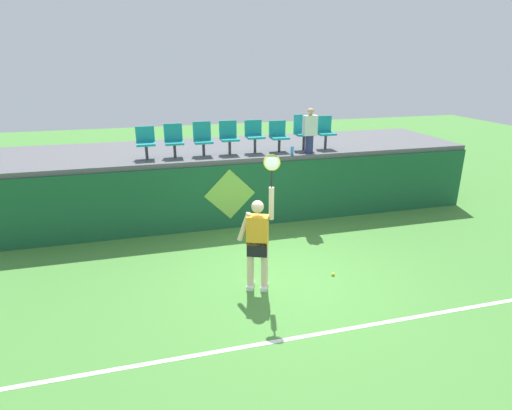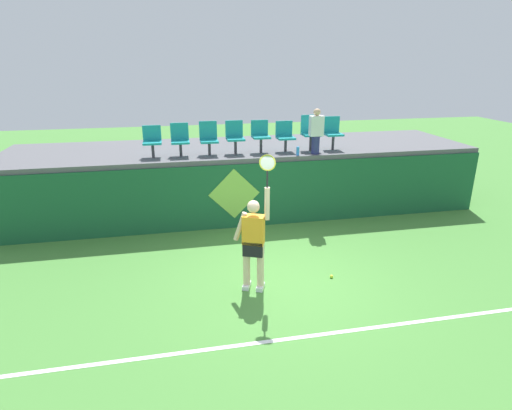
# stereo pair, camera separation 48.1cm
# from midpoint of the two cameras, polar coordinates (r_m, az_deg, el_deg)

# --- Properties ---
(ground_plane) EXTENTS (40.00, 40.00, 0.00)m
(ground_plane) POSITION_cam_midpoint_polar(r_m,az_deg,el_deg) (8.13, 2.13, -10.33)
(ground_plane) COLOR #478438
(court_back_wall) EXTENTS (12.48, 0.20, 1.62)m
(court_back_wall) POSITION_cam_midpoint_polar(r_m,az_deg,el_deg) (10.40, -2.53, 1.40)
(court_back_wall) COLOR #195633
(court_back_wall) RESTS_ON ground_plane
(spectator_platform) EXTENTS (12.48, 3.04, 0.12)m
(spectator_platform) POSITION_cam_midpoint_polar(r_m,az_deg,el_deg) (11.57, -4.20, 7.71)
(spectator_platform) COLOR #56565B
(spectator_platform) RESTS_ON court_back_wall
(court_baseline_stripe) EXTENTS (11.23, 0.08, 0.01)m
(court_baseline_stripe) POSITION_cam_midpoint_polar(r_m,az_deg,el_deg) (6.79, 6.52, -17.16)
(court_baseline_stripe) COLOR white
(court_baseline_stripe) RESTS_ON ground_plane
(tennis_player) EXTENTS (0.71, 0.39, 2.54)m
(tennis_player) POSITION_cam_midpoint_polar(r_m,az_deg,el_deg) (7.43, -1.61, -4.84)
(tennis_player) COLOR white
(tennis_player) RESTS_ON ground_plane
(tennis_ball) EXTENTS (0.07, 0.07, 0.07)m
(tennis_ball) POSITION_cam_midpoint_polar(r_m,az_deg,el_deg) (8.38, 8.88, -9.35)
(tennis_ball) COLOR #D1E533
(tennis_ball) RESTS_ON ground_plane
(water_bottle) EXTENTS (0.07, 0.07, 0.21)m
(water_bottle) POSITION_cam_midpoint_polar(r_m,az_deg,el_deg) (10.51, 3.65, 7.45)
(water_bottle) COLOR #338CE5
(water_bottle) RESTS_ON spectator_platform
(stadium_chair_0) EXTENTS (0.44, 0.42, 0.75)m
(stadium_chair_0) POSITION_cam_midpoint_polar(r_m,az_deg,el_deg) (10.44, -16.18, 8.41)
(stadium_chair_0) COLOR #38383D
(stadium_chair_0) RESTS_ON spectator_platform
(stadium_chair_1) EXTENTS (0.44, 0.42, 0.79)m
(stadium_chair_1) POSITION_cam_midpoint_polar(r_m,az_deg,el_deg) (10.45, -12.50, 8.78)
(stadium_chair_1) COLOR #38383D
(stadium_chair_1) RESTS_ON spectator_platform
(stadium_chair_2) EXTENTS (0.44, 0.42, 0.82)m
(stadium_chair_2) POSITION_cam_midpoint_polar(r_m,az_deg,el_deg) (10.51, -8.63, 9.09)
(stadium_chair_2) COLOR #38383D
(stadium_chair_2) RESTS_ON spectator_platform
(stadium_chair_3) EXTENTS (0.44, 0.42, 0.82)m
(stadium_chair_3) POSITION_cam_midpoint_polar(r_m,az_deg,el_deg) (10.59, -5.05, 9.40)
(stadium_chair_3) COLOR #38383D
(stadium_chair_3) RESTS_ON spectator_platform
(stadium_chair_4) EXTENTS (0.44, 0.42, 0.81)m
(stadium_chair_4) POSITION_cam_midpoint_polar(r_m,az_deg,el_deg) (10.72, -1.54, 9.65)
(stadium_chair_4) COLOR #38383D
(stadium_chair_4) RESTS_ON spectator_platform
(stadium_chair_5) EXTENTS (0.44, 0.42, 0.77)m
(stadium_chair_5) POSITION_cam_midpoint_polar(r_m,az_deg,el_deg) (10.89, 1.82, 9.60)
(stadium_chair_5) COLOR #38383D
(stadium_chair_5) RESTS_ON spectator_platform
(stadium_chair_6) EXTENTS (0.44, 0.42, 0.90)m
(stadium_chair_6) POSITION_cam_midpoint_polar(r_m,az_deg,el_deg) (11.10, 5.21, 10.13)
(stadium_chair_6) COLOR #38383D
(stadium_chair_6) RESTS_ON spectator_platform
(stadium_chair_7) EXTENTS (0.44, 0.42, 0.85)m
(stadium_chair_7) POSITION_cam_midpoint_polar(r_m,az_deg,el_deg) (11.32, 8.21, 10.07)
(stadium_chair_7) COLOR #38383D
(stadium_chair_7) RESTS_ON spectator_platform
(spectator_0) EXTENTS (0.34, 0.20, 1.13)m
(spectator_0) POSITION_cam_midpoint_polar(r_m,az_deg,el_deg) (10.66, 6.08, 10.16)
(spectator_0) COLOR navy
(spectator_0) RESTS_ON spectator_platform
(wall_signage_mount) EXTENTS (1.27, 0.01, 1.53)m
(wall_signage_mount) POSITION_cam_midpoint_polar(r_m,az_deg,el_deg) (10.50, -4.81, -3.18)
(wall_signage_mount) COLOR #195633
(wall_signage_mount) RESTS_ON ground_plane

